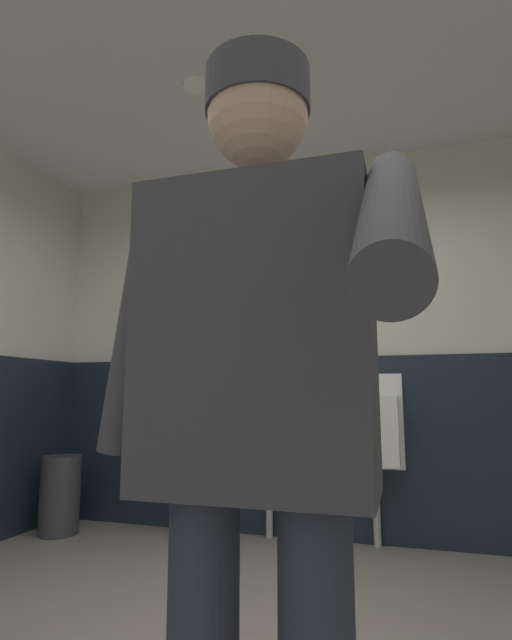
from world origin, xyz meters
TOP-DOWN VIEW (x-y plane):
  - wall_back at (0.00, 1.92)m, footprint 4.82×0.12m
  - wainscot_band_back at (0.00, 1.84)m, footprint 4.22×0.03m
  - downlight_far at (-0.45, 0.65)m, footprint 0.14×0.14m
  - urinal_left at (-1.07, 1.70)m, footprint 0.40×0.34m
  - urinal_middle at (-0.32, 1.70)m, footprint 0.40×0.34m
  - urinal_right at (0.43, 1.70)m, footprint 0.40×0.34m
  - privacy_divider_panel at (-0.70, 1.63)m, footprint 0.04×0.40m
  - person at (0.37, -0.82)m, footprint 0.68×0.60m
  - trash_bin at (-1.82, 1.41)m, footprint 0.28×0.28m
  - soap_dispenser at (-0.85, 1.82)m, footprint 0.10×0.07m

SIDE VIEW (x-z plane):
  - trash_bin at x=-1.82m, z-range 0.00..0.55m
  - wainscot_band_back at x=0.00m, z-range 0.00..1.28m
  - urinal_left at x=-1.07m, z-range 0.16..1.40m
  - urinal_middle at x=-0.32m, z-range 0.16..1.40m
  - urinal_right at x=0.43m, z-range 0.16..1.40m
  - privacy_divider_panel at x=-0.70m, z-range 0.50..1.40m
  - person at x=0.37m, z-range 0.15..1.86m
  - wall_back at x=0.00m, z-range 0.00..2.80m
  - soap_dispenser at x=-0.85m, z-range 1.37..1.55m
  - downlight_far at x=-0.45m, z-range 2.77..2.80m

